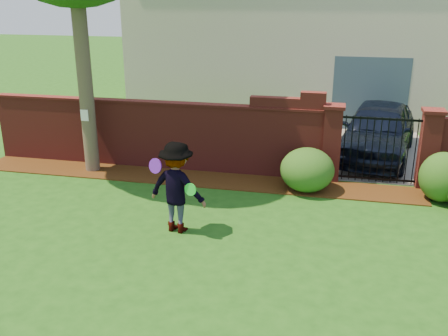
% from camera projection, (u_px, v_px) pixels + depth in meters
% --- Properties ---
extents(ground, '(80.00, 80.00, 0.01)m').
position_uv_depth(ground, '(190.00, 246.00, 9.28)').
color(ground, '#1C4D13').
rests_on(ground, ground).
extents(mulch_bed, '(11.10, 1.08, 0.03)m').
position_uv_depth(mulch_bed, '(191.00, 178.00, 12.54)').
color(mulch_bed, '#361D09').
rests_on(mulch_bed, ground).
extents(brick_wall, '(8.70, 0.31, 2.16)m').
position_uv_depth(brick_wall, '(158.00, 133.00, 13.06)').
color(brick_wall, maroon).
rests_on(brick_wall, ground).
extents(pillar_left, '(0.50, 0.50, 1.88)m').
position_uv_depth(pillar_left, '(332.00, 143.00, 12.15)').
color(pillar_left, maroon).
rests_on(pillar_left, ground).
extents(pillar_right, '(0.50, 0.50, 1.88)m').
position_uv_depth(pillar_right, '(429.00, 149.00, 11.70)').
color(pillar_right, maroon).
rests_on(pillar_right, ground).
extents(iron_gate, '(1.78, 0.03, 1.60)m').
position_uv_depth(iron_gate, '(379.00, 150.00, 11.96)').
color(iron_gate, black).
rests_on(iron_gate, ground).
extents(driveway, '(3.20, 8.00, 0.01)m').
position_uv_depth(driveway, '(368.00, 138.00, 15.93)').
color(driveway, slate).
rests_on(driveway, ground).
extents(house, '(12.40, 6.40, 6.30)m').
position_uv_depth(house, '(302.00, 25.00, 19.06)').
color(house, beige).
rests_on(house, ground).
extents(car, '(2.58, 4.69, 1.51)m').
position_uv_depth(car, '(377.00, 132.00, 13.76)').
color(car, black).
rests_on(car, ground).
extents(paper_notice, '(0.20, 0.01, 0.28)m').
position_uv_depth(paper_notice, '(84.00, 115.00, 12.47)').
color(paper_notice, white).
rests_on(paper_notice, tree).
extents(shrub_left, '(1.24, 1.24, 1.02)m').
position_uv_depth(shrub_left, '(307.00, 170.00, 11.65)').
color(shrub_left, '#1A4C17').
rests_on(shrub_left, ground).
extents(shrub_middle, '(1.01, 1.01, 1.11)m').
position_uv_depth(shrub_middle, '(443.00, 177.00, 11.06)').
color(shrub_middle, '#1A4C17').
rests_on(shrub_middle, ground).
extents(man, '(1.26, 0.88, 1.78)m').
position_uv_depth(man, '(176.00, 188.00, 9.56)').
color(man, gray).
rests_on(man, ground).
extents(frisbee_purple, '(0.30, 0.18, 0.29)m').
position_uv_depth(frisbee_purple, '(155.00, 166.00, 9.45)').
color(frisbee_purple, '#621CB0').
rests_on(frisbee_purple, man).
extents(frisbee_green, '(0.24, 0.12, 0.24)m').
position_uv_depth(frisbee_green, '(190.00, 189.00, 9.25)').
color(frisbee_green, green).
rests_on(frisbee_green, man).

